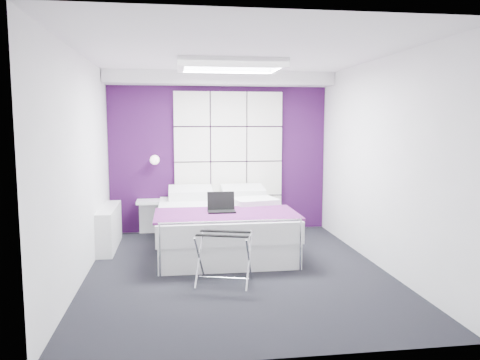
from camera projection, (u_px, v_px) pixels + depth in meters
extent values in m
plane|color=black|center=(237.00, 270.00, 5.75)|extent=(4.40, 4.40, 0.00)
plane|color=white|center=(237.00, 54.00, 5.44)|extent=(4.40, 4.40, 0.00)
plane|color=white|center=(219.00, 153.00, 7.76)|extent=(3.60, 0.00, 3.60)
plane|color=white|center=(81.00, 167.00, 5.35)|extent=(0.00, 4.40, 4.40)
plane|color=white|center=(379.00, 163.00, 5.85)|extent=(0.00, 4.40, 4.40)
cube|color=#330D3C|center=(219.00, 154.00, 7.75)|extent=(3.58, 0.02, 2.58)
cube|color=white|center=(220.00, 79.00, 7.37)|extent=(3.58, 0.50, 0.20)
sphere|color=white|center=(155.00, 160.00, 7.49)|extent=(0.15, 0.15, 0.15)
cube|color=white|center=(109.00, 227.00, 6.76)|extent=(0.22, 1.20, 0.60)
cube|color=white|center=(222.00, 238.00, 6.71)|extent=(1.76, 2.20, 0.33)
cube|color=silver|center=(222.00, 217.00, 6.67)|extent=(1.80, 2.24, 0.27)
cube|color=#5B1859|center=(226.00, 214.00, 6.11)|extent=(1.86, 0.99, 0.03)
cube|color=white|center=(151.00, 202.00, 7.52)|extent=(0.45, 0.35, 0.05)
cube|color=black|center=(224.00, 234.00, 5.22)|extent=(0.59, 0.43, 0.01)
cube|color=black|center=(222.00, 211.00, 6.16)|extent=(0.36, 0.25, 0.02)
cube|color=black|center=(221.00, 200.00, 6.27)|extent=(0.36, 0.01, 0.24)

